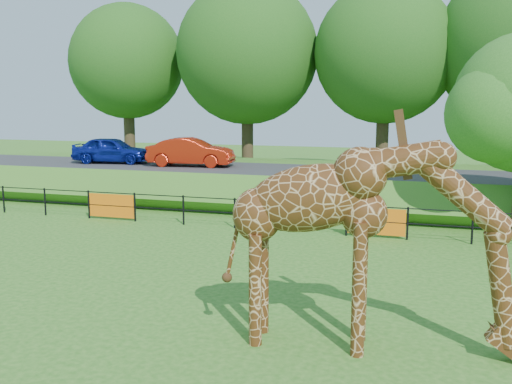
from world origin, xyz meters
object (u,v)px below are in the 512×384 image
giraffe (370,246)px  car_red (191,152)px  visitor (369,209)px  car_blue (112,150)px

giraffe → car_red: bearing=119.8°
giraffe → visitor: (-1.00, 10.13, -1.24)m
car_blue → visitor: size_ratio=2.76×
car_blue → visitor: (13.36, -5.03, -1.38)m
car_red → visitor: (8.99, -4.89, -1.40)m
car_blue → car_red: (4.38, -0.14, 0.02)m
car_blue → car_red: car_red is taller
car_red → visitor: bearing=-124.2°
giraffe → car_red: 18.04m
car_red → car_blue: bearing=82.6°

